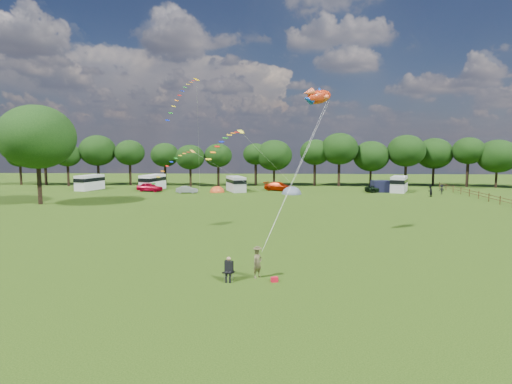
{
  "coord_description": "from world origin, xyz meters",
  "views": [
    {
      "loc": [
        1.4,
        -28.14,
        8.01
      ],
      "look_at": [
        0.0,
        8.0,
        4.0
      ],
      "focal_mm": 30.0,
      "sensor_mm": 36.0,
      "label": 1
    }
  ],
  "objects_px": {
    "walker_a": "(430,191)",
    "kite_flyer": "(257,263)",
    "car_d": "(378,189)",
    "campervan_a": "(90,182)",
    "campervan_c": "(236,183)",
    "campervan_b": "(153,182)",
    "big_tree": "(37,137)",
    "camp_chair": "(229,266)",
    "car_b": "(187,190)",
    "tent_orange": "(217,192)",
    "tent_greyblue": "(292,194)",
    "walker_b": "(442,190)",
    "car_c": "(279,186)",
    "car_a": "(150,187)",
    "fish_kite": "(317,97)",
    "campervan_d": "(399,184)"
  },
  "relations": [
    {
      "from": "campervan_c",
      "to": "tent_orange",
      "type": "bearing_deg",
      "value": 92.05
    },
    {
      "from": "big_tree",
      "to": "fish_kite",
      "type": "xyz_separation_m",
      "value": [
        35.1,
        -19.45,
        3.0
      ]
    },
    {
      "from": "tent_orange",
      "to": "kite_flyer",
      "type": "distance_m",
      "value": 47.39
    },
    {
      "from": "camp_chair",
      "to": "fish_kite",
      "type": "xyz_separation_m",
      "value": [
        6.26,
        12.16,
        11.15
      ]
    },
    {
      "from": "tent_greyblue",
      "to": "car_d",
      "type": "bearing_deg",
      "value": 12.53
    },
    {
      "from": "walker_b",
      "to": "car_c",
      "type": "bearing_deg",
      "value": -29.63
    },
    {
      "from": "campervan_b",
      "to": "fish_kite",
      "type": "distance_m",
      "value": 47.35
    },
    {
      "from": "campervan_a",
      "to": "fish_kite",
      "type": "height_order",
      "value": "fish_kite"
    },
    {
      "from": "tent_greyblue",
      "to": "fish_kite",
      "type": "relative_size",
      "value": 1.17
    },
    {
      "from": "campervan_a",
      "to": "tent_greyblue",
      "type": "relative_size",
      "value": 1.63
    },
    {
      "from": "campervan_a",
      "to": "campervan_c",
      "type": "bearing_deg",
      "value": -75.81
    },
    {
      "from": "campervan_b",
      "to": "campervan_d",
      "type": "xyz_separation_m",
      "value": [
        43.03,
        -2.01,
        -0.01
      ]
    },
    {
      "from": "big_tree",
      "to": "car_b",
      "type": "distance_m",
      "value": 23.66
    },
    {
      "from": "campervan_b",
      "to": "campervan_c",
      "type": "height_order",
      "value": "campervan_b"
    },
    {
      "from": "camp_chair",
      "to": "tent_orange",
      "type": "bearing_deg",
      "value": 121.53
    },
    {
      "from": "tent_orange",
      "to": "camp_chair",
      "type": "bearing_deg",
      "value": -81.79
    },
    {
      "from": "car_d",
      "to": "walker_a",
      "type": "distance_m",
      "value": 9.01
    },
    {
      "from": "big_tree",
      "to": "car_b",
      "type": "xyz_separation_m",
      "value": [
        17.21,
        13.88,
        -8.43
      ]
    },
    {
      "from": "kite_flyer",
      "to": "campervan_a",
      "type": "bearing_deg",
      "value": 79.38
    },
    {
      "from": "car_a",
      "to": "kite_flyer",
      "type": "distance_m",
      "value": 51.4
    },
    {
      "from": "campervan_d",
      "to": "walker_b",
      "type": "xyz_separation_m",
      "value": [
        5.83,
        -3.44,
        -0.67
      ]
    },
    {
      "from": "campervan_a",
      "to": "campervan_b",
      "type": "height_order",
      "value": "campervan_b"
    },
    {
      "from": "big_tree",
      "to": "camp_chair",
      "type": "relative_size",
      "value": 9.18
    },
    {
      "from": "campervan_a",
      "to": "walker_b",
      "type": "distance_m",
      "value": 60.08
    },
    {
      "from": "big_tree",
      "to": "car_d",
      "type": "relative_size",
      "value": 2.97
    },
    {
      "from": "car_b",
      "to": "campervan_b",
      "type": "height_order",
      "value": "campervan_b"
    },
    {
      "from": "car_a",
      "to": "walker_b",
      "type": "distance_m",
      "value": 48.58
    },
    {
      "from": "car_d",
      "to": "campervan_d",
      "type": "xyz_separation_m",
      "value": [
        3.67,
        0.59,
        0.82
      ]
    },
    {
      "from": "car_c",
      "to": "fish_kite",
      "type": "bearing_deg",
      "value": -151.68
    },
    {
      "from": "walker_a",
      "to": "campervan_c",
      "type": "bearing_deg",
      "value": -51.42
    },
    {
      "from": "car_b",
      "to": "fish_kite",
      "type": "relative_size",
      "value": 1.09
    },
    {
      "from": "camp_chair",
      "to": "walker_b",
      "type": "relative_size",
      "value": 0.95
    },
    {
      "from": "tent_greyblue",
      "to": "camp_chair",
      "type": "xyz_separation_m",
      "value": [
        -5.7,
        -44.97,
        0.84
      ]
    },
    {
      "from": "campervan_b",
      "to": "fish_kite",
      "type": "bearing_deg",
      "value": -130.12
    },
    {
      "from": "walker_a",
      "to": "kite_flyer",
      "type": "bearing_deg",
      "value": 19.49
    },
    {
      "from": "tent_orange",
      "to": "kite_flyer",
      "type": "xyz_separation_m",
      "value": [
        8.5,
        -46.62,
        0.87
      ]
    },
    {
      "from": "car_a",
      "to": "camp_chair",
      "type": "relative_size",
      "value": 3.17
    },
    {
      "from": "kite_flyer",
      "to": "big_tree",
      "type": "bearing_deg",
      "value": 91.26
    },
    {
      "from": "big_tree",
      "to": "kite_flyer",
      "type": "xyz_separation_m",
      "value": [
        30.52,
        -31.0,
        -8.13
      ]
    },
    {
      "from": "car_a",
      "to": "car_b",
      "type": "relative_size",
      "value": 1.37
    },
    {
      "from": "campervan_b",
      "to": "kite_flyer",
      "type": "xyz_separation_m",
      "value": [
        20.57,
        -50.24,
        -0.55
      ]
    },
    {
      "from": "kite_flyer",
      "to": "fish_kite",
      "type": "height_order",
      "value": "fish_kite"
    },
    {
      "from": "campervan_c",
      "to": "walker_b",
      "type": "xyz_separation_m",
      "value": [
        33.68,
        -3.12,
        -0.61
      ]
    },
    {
      "from": "campervan_b",
      "to": "big_tree",
      "type": "bearing_deg",
      "value": 169.53
    },
    {
      "from": "campervan_c",
      "to": "tent_orange",
      "type": "height_order",
      "value": "campervan_c"
    },
    {
      "from": "camp_chair",
      "to": "campervan_c",
      "type": "bearing_deg",
      "value": 117.7
    },
    {
      "from": "walker_b",
      "to": "campervan_a",
      "type": "bearing_deg",
      "value": -24.19
    },
    {
      "from": "tent_orange",
      "to": "fish_kite",
      "type": "height_order",
      "value": "fish_kite"
    },
    {
      "from": "campervan_d",
      "to": "car_a",
      "type": "bearing_deg",
      "value": 114.32
    },
    {
      "from": "tent_greyblue",
      "to": "camp_chair",
      "type": "relative_size",
      "value": 2.48
    }
  ]
}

